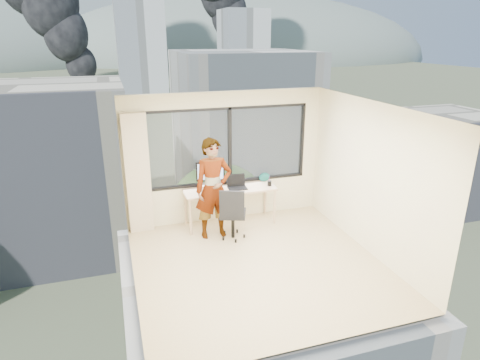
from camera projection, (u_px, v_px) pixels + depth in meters
name	position (u px, v px, depth m)	size (l,w,h in m)	color
floor	(258.00, 264.00, 6.86)	(4.00, 4.00, 0.01)	#C7B481
ceiling	(261.00, 108.00, 6.00)	(4.00, 4.00, 0.01)	white
wall_front	(320.00, 252.00, 4.63)	(4.00, 0.01, 2.60)	#F6F1BE
wall_left	(127.00, 206.00, 5.86)	(0.01, 4.00, 2.60)	#F6F1BE
wall_right	(370.00, 179.00, 7.00)	(0.01, 4.00, 2.60)	#F6F1BE
window_wall	(227.00, 146.00, 8.17)	(3.30, 0.16, 1.55)	black
curtain	(138.00, 174.00, 7.68)	(0.45, 0.14, 2.30)	beige
desk	(230.00, 206.00, 8.23)	(1.80, 0.60, 0.75)	beige
chair	(233.00, 212.00, 7.60)	(0.53, 0.53, 1.04)	black
person	(213.00, 189.00, 7.55)	(0.69, 0.45, 1.89)	#2D2D33
monitor	(210.00, 175.00, 8.01)	(0.55, 0.12, 0.55)	black
game_console	(205.00, 186.00, 8.13)	(0.29, 0.24, 0.07)	white
laptop	(237.00, 183.00, 8.07)	(0.36, 0.38, 0.24)	black
cellphone	(212.00, 192.00, 7.92)	(0.12, 0.05, 0.01)	black
pen_cup	(269.00, 183.00, 8.24)	(0.08, 0.08, 0.10)	black
handbag	(264.00, 177.00, 8.48)	(0.24, 0.12, 0.18)	#0C4449
exterior_ground	(116.00, 99.00, 119.44)	(400.00, 400.00, 0.04)	#515B3D
near_bldg_a	(28.00, 173.00, 33.61)	(16.00, 12.00, 14.00)	beige
near_bldg_b	(243.00, 125.00, 46.44)	(14.00, 13.00, 16.00)	white
near_bldg_c	(434.00, 161.00, 43.56)	(12.00, 10.00, 10.00)	beige
far_tower_b	(140.00, 45.00, 116.72)	(13.00, 13.00, 30.00)	silver
far_tower_c	(243.00, 49.00, 145.88)	(15.00, 15.00, 26.00)	silver
hill_b	(239.00, 58.00, 327.70)	(300.00, 220.00, 96.00)	slate
tree_b	(220.00, 244.00, 27.35)	(7.60, 7.60, 9.00)	#204717
tree_c	(313.00, 140.00, 52.08)	(8.40, 8.40, 10.00)	#204717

